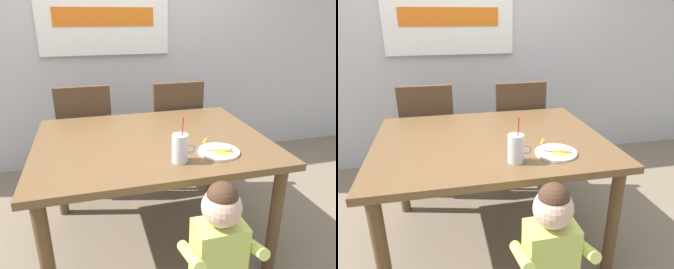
# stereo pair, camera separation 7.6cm
# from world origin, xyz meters

# --- Properties ---
(ground_plane) EXTENTS (24.00, 24.00, 0.00)m
(ground_plane) POSITION_xyz_m (0.00, 0.00, 0.00)
(ground_plane) COLOR #7A6B56
(back_wall) EXTENTS (6.40, 0.17, 2.90)m
(back_wall) POSITION_xyz_m (-0.00, 1.39, 1.45)
(back_wall) COLOR silver
(back_wall) RESTS_ON ground
(dining_table) EXTENTS (1.40, 1.09, 0.75)m
(dining_table) POSITION_xyz_m (0.00, 0.00, 0.66)
(dining_table) COLOR brown
(dining_table) RESTS_ON ground
(dining_chair_left) EXTENTS (0.44, 0.44, 0.96)m
(dining_chair_left) POSITION_xyz_m (-0.40, 0.77, 0.54)
(dining_chair_left) COLOR #4C3826
(dining_chair_left) RESTS_ON ground
(dining_chair_right) EXTENTS (0.44, 0.44, 0.96)m
(dining_chair_right) POSITION_xyz_m (0.36, 0.73, 0.54)
(dining_chair_right) COLOR #4C3826
(dining_chair_right) RESTS_ON ground
(toddler_standing) EXTENTS (0.33, 0.24, 0.84)m
(toddler_standing) POSITION_xyz_m (0.14, -0.75, 0.53)
(toddler_standing) COLOR #3F4760
(toddler_standing) RESTS_ON ground
(milk_cup) EXTENTS (0.13, 0.08, 0.25)m
(milk_cup) POSITION_xyz_m (0.08, -0.35, 0.82)
(milk_cup) COLOR silver
(milk_cup) RESTS_ON dining_table
(snack_plate) EXTENTS (0.23, 0.23, 0.01)m
(snack_plate) POSITION_xyz_m (0.32, -0.30, 0.76)
(snack_plate) COLOR white
(snack_plate) RESTS_ON dining_table
(peeled_banana) EXTENTS (0.17, 0.14, 0.07)m
(peeled_banana) POSITION_xyz_m (0.31, -0.30, 0.78)
(peeled_banana) COLOR #F4EAC6
(peeled_banana) RESTS_ON snack_plate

